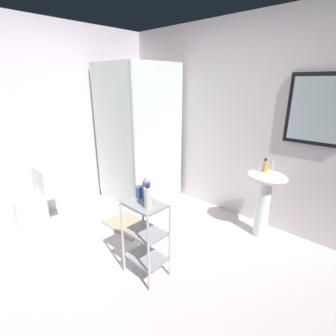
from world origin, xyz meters
The scene contains 13 objects.
ground_plane centered at (0.00, 0.00, -0.01)m, with size 4.20×4.20×0.02m, color silver.
wall_back centered at (0.01, 1.85, 1.25)m, with size 4.20×0.14×2.50m.
wall_left centered at (-1.85, 0.00, 1.25)m, with size 0.10×4.20×2.50m, color silver.
shower_stall centered at (-1.18, 1.18, 0.46)m, with size 0.92×0.92×2.00m.
pedestal_sink centered at (0.62, 1.52, 0.58)m, with size 0.46×0.37×0.81m.
sink_faucet centered at (0.62, 1.64, 0.86)m, with size 0.03×0.03×0.10m, color silver.
toilet centered at (-1.48, -0.23, 0.31)m, with size 0.37×0.49×0.76m.
storage_cart centered at (0.12, 0.15, 0.44)m, with size 0.38×0.28×0.74m.
hand_soap_bottle centered at (0.59, 1.50, 0.88)m, with size 0.05×0.05×0.15m.
conditioner_bottle_purple centered at (0.09, 0.20, 0.84)m, with size 0.07×0.07×0.23m.
lotion_bottle_white centered at (0.20, 0.12, 0.84)m, with size 0.07×0.07×0.22m.
rinse_cup centered at (-0.02, 0.21, 0.79)m, with size 0.07×0.07×0.11m, color #3870B2.
bath_mat centered at (-0.70, 0.57, 0.01)m, with size 0.60×0.40×0.02m, color tan.
Camera 1 is at (1.65, -1.17, 1.75)m, focal length 27.34 mm.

